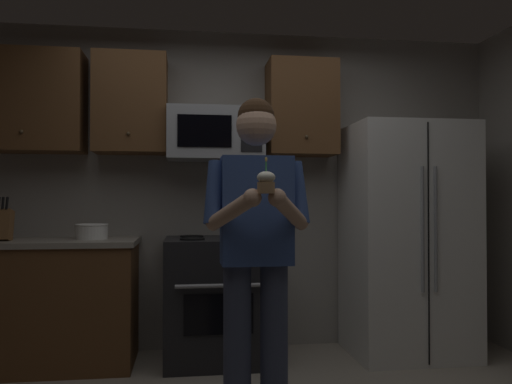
{
  "coord_description": "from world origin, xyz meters",
  "views": [
    {
      "loc": [
        -0.38,
        -2.51,
        1.2
      ],
      "look_at": [
        -0.0,
        0.23,
        1.25
      ],
      "focal_mm": 35.91,
      "sensor_mm": 36.0,
      "label": 1
    }
  ],
  "objects_px": {
    "microwave": "(215,135)",
    "person": "(256,239)",
    "bowl_large_white": "(92,231)",
    "refrigerator": "(407,239)",
    "oven_range": "(216,299)",
    "cupcake": "(265,182)",
    "knife_block": "(0,224)"
  },
  "relations": [
    {
      "from": "bowl_large_white",
      "to": "microwave",
      "type": "bearing_deg",
      "value": 4.92
    },
    {
      "from": "oven_range",
      "to": "knife_block",
      "type": "relative_size",
      "value": 2.91
    },
    {
      "from": "bowl_large_white",
      "to": "person",
      "type": "relative_size",
      "value": 0.14
    },
    {
      "from": "oven_range",
      "to": "bowl_large_white",
      "type": "relative_size",
      "value": 3.86
    },
    {
      "from": "knife_block",
      "to": "cupcake",
      "type": "height_order",
      "value": "cupcake"
    },
    {
      "from": "refrigerator",
      "to": "person",
      "type": "bearing_deg",
      "value": -140.75
    },
    {
      "from": "bowl_large_white",
      "to": "refrigerator",
      "type": "bearing_deg",
      "value": -1.89
    },
    {
      "from": "bowl_large_white",
      "to": "cupcake",
      "type": "relative_size",
      "value": 1.39
    },
    {
      "from": "microwave",
      "to": "knife_block",
      "type": "distance_m",
      "value": 1.69
    },
    {
      "from": "bowl_large_white",
      "to": "person",
      "type": "distance_m",
      "value": 1.59
    },
    {
      "from": "microwave",
      "to": "knife_block",
      "type": "relative_size",
      "value": 2.31
    },
    {
      "from": "microwave",
      "to": "knife_block",
      "type": "height_order",
      "value": "microwave"
    },
    {
      "from": "refrigerator",
      "to": "oven_range",
      "type": "bearing_deg",
      "value": 178.5
    },
    {
      "from": "microwave",
      "to": "bowl_large_white",
      "type": "relative_size",
      "value": 3.06
    },
    {
      "from": "oven_range",
      "to": "cupcake",
      "type": "distance_m",
      "value": 1.7
    },
    {
      "from": "refrigerator",
      "to": "bowl_large_white",
      "type": "distance_m",
      "value": 2.42
    },
    {
      "from": "bowl_large_white",
      "to": "cupcake",
      "type": "bearing_deg",
      "value": -54.9
    },
    {
      "from": "microwave",
      "to": "knife_block",
      "type": "bearing_deg",
      "value": -174.46
    },
    {
      "from": "person",
      "to": "cupcake",
      "type": "xyz_separation_m",
      "value": [
        0.0,
        -0.33,
        0.3
      ]
    },
    {
      "from": "oven_range",
      "to": "cupcake",
      "type": "relative_size",
      "value": 5.36
    },
    {
      "from": "oven_range",
      "to": "cupcake",
      "type": "bearing_deg",
      "value": -84.3
    },
    {
      "from": "oven_range",
      "to": "person",
      "type": "relative_size",
      "value": 0.53
    },
    {
      "from": "refrigerator",
      "to": "cupcake",
      "type": "height_order",
      "value": "refrigerator"
    },
    {
      "from": "refrigerator",
      "to": "bowl_large_white",
      "type": "xyz_separation_m",
      "value": [
        -2.42,
        0.08,
        0.08
      ]
    },
    {
      "from": "knife_block",
      "to": "person",
      "type": "height_order",
      "value": "person"
    },
    {
      "from": "refrigerator",
      "to": "bowl_large_white",
      "type": "height_order",
      "value": "refrigerator"
    },
    {
      "from": "refrigerator",
      "to": "knife_block",
      "type": "height_order",
      "value": "refrigerator"
    },
    {
      "from": "microwave",
      "to": "person",
      "type": "xyz_separation_m",
      "value": [
        0.15,
        -1.26,
        -0.72
      ]
    },
    {
      "from": "microwave",
      "to": "person",
      "type": "bearing_deg",
      "value": -83.36
    },
    {
      "from": "microwave",
      "to": "knife_block",
      "type": "xyz_separation_m",
      "value": [
        -1.54,
        -0.15,
        -0.68
      ]
    },
    {
      "from": "refrigerator",
      "to": "knife_block",
      "type": "relative_size",
      "value": 5.63
    },
    {
      "from": "oven_range",
      "to": "bowl_large_white",
      "type": "bearing_deg",
      "value": 177.47
    }
  ]
}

